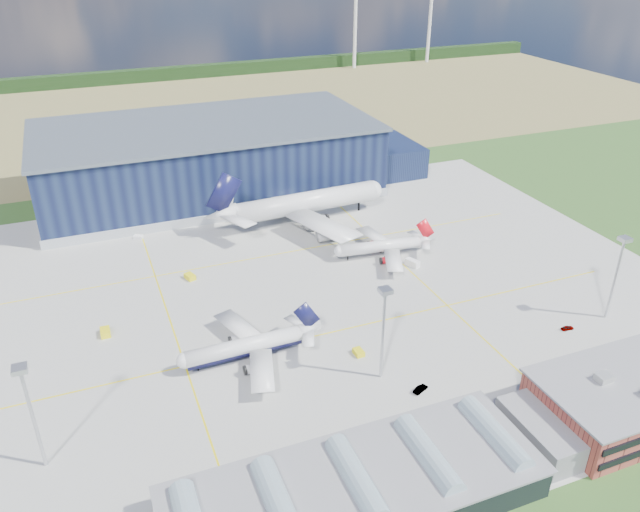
% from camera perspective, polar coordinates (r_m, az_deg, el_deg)
% --- Properties ---
extents(ground, '(600.00, 600.00, 0.00)m').
position_cam_1_polar(ground, '(162.18, -2.43, -5.61)').
color(ground, '#25481B').
rests_on(ground, ground).
extents(apron, '(220.00, 160.00, 0.08)m').
position_cam_1_polar(apron, '(170.18, -3.57, -3.87)').
color(apron, gray).
rests_on(apron, ground).
extents(farmland, '(600.00, 220.00, 0.01)m').
position_cam_1_polar(farmland, '(362.04, -14.53, 12.67)').
color(farmland, olive).
rests_on(farmland, ground).
extents(treeline, '(600.00, 8.00, 8.00)m').
position_cam_1_polar(treeline, '(438.72, -16.26, 15.54)').
color(treeline, black).
rests_on(treeline, ground).
extents(hangar, '(145.00, 62.00, 26.10)m').
position_cam_1_polar(hangar, '(240.62, -9.55, 8.59)').
color(hangar, '#0F1632').
rests_on(hangar, ground).
extents(glass_concourse, '(78.00, 23.00, 8.60)m').
position_cam_1_polar(glass_concourse, '(115.58, 5.00, -20.08)').
color(glass_concourse, black).
rests_on(glass_concourse, ground).
extents(light_mast_west, '(2.60, 2.60, 23.00)m').
position_cam_1_polar(light_mast_west, '(123.81, -25.10, -11.93)').
color(light_mast_west, '#B8B9BF').
rests_on(light_mast_west, ground).
extents(light_mast_center, '(2.60, 2.60, 23.00)m').
position_cam_1_polar(light_mast_center, '(134.09, 5.85, -5.76)').
color(light_mast_center, '#B8B9BF').
rests_on(light_mast_center, ground).
extents(light_mast_east, '(2.60, 2.60, 23.00)m').
position_cam_1_polar(light_mast_east, '(170.92, 25.63, -0.73)').
color(light_mast_east, '#B8B9BF').
rests_on(light_mast_east, ground).
extents(airliner_navy, '(36.11, 35.35, 11.56)m').
position_cam_1_polar(airliner_navy, '(145.16, -6.97, -7.53)').
color(airliner_navy, silver).
rests_on(airliner_navy, ground).
extents(airliner_red, '(36.55, 35.93, 10.70)m').
position_cam_1_polar(airliner_red, '(189.60, 5.56, 1.40)').
color(airliner_red, silver).
rests_on(airliner_red, ground).
extents(airliner_widebody, '(68.33, 67.00, 21.17)m').
position_cam_1_polar(airliner_widebody, '(210.68, -1.26, 5.87)').
color(airliner_widebody, silver).
rests_on(airliner_widebody, ground).
extents(gse_tug_a, '(2.34, 3.79, 1.57)m').
position_cam_1_polar(gse_tug_a, '(163.82, -19.03, -6.62)').
color(gse_tug_a, yellow).
rests_on(gse_tug_a, ground).
extents(gse_tug_b, '(2.10, 3.08, 1.31)m').
position_cam_1_polar(gse_tug_b, '(148.83, 3.54, -8.79)').
color(gse_tug_b, yellow).
rests_on(gse_tug_b, ground).
extents(gse_van_a, '(5.57, 3.46, 2.26)m').
position_cam_1_polar(gse_van_a, '(156.63, -0.93, -6.43)').
color(gse_van_a, white).
rests_on(gse_van_a, ground).
extents(gse_van_b, '(3.51, 4.79, 2.00)m').
position_cam_1_polar(gse_van_b, '(187.30, 8.45, -0.63)').
color(gse_van_b, white).
rests_on(gse_van_b, ground).
extents(gse_tug_c, '(3.14, 3.97, 1.52)m').
position_cam_1_polar(gse_tug_c, '(182.42, -11.81, -1.86)').
color(gse_tug_c, yellow).
rests_on(gse_tug_c, ground).
extents(gse_cart_b, '(3.43, 3.12, 1.24)m').
position_cam_1_polar(gse_cart_b, '(210.13, -16.28, 1.67)').
color(gse_cart_b, white).
rests_on(gse_cart_b, ground).
extents(car_a, '(3.34, 1.52, 1.11)m').
position_cam_1_polar(car_a, '(168.80, 21.68, -6.13)').
color(car_a, '#99999E').
rests_on(car_a, ground).
extents(car_b, '(4.11, 2.82, 1.28)m').
position_cam_1_polar(car_b, '(139.95, 9.17, -11.90)').
color(car_b, '#99999E').
rests_on(car_b, ground).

